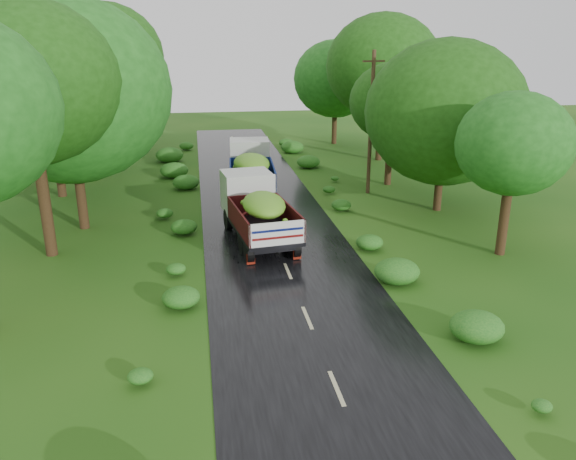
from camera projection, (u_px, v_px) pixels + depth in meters
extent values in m
plane|color=#16450E|center=(337.00, 389.00, 14.83)|extent=(120.00, 120.00, 0.00)
cube|color=black|center=(302.00, 305.00, 19.50)|extent=(6.50, 80.00, 0.02)
cube|color=#BFB78C|center=(337.00, 388.00, 14.82)|extent=(0.12, 1.60, 0.00)
cube|color=#BFB78C|center=(307.00, 318.00, 18.56)|extent=(0.12, 1.60, 0.00)
cube|color=#BFB78C|center=(288.00, 271.00, 22.30)|extent=(0.12, 1.60, 0.00)
cube|color=#BFB78C|center=(274.00, 238.00, 26.03)|extent=(0.12, 1.60, 0.00)
cube|color=#BFB78C|center=(264.00, 213.00, 29.77)|extent=(0.12, 1.60, 0.00)
cube|color=#BFB78C|center=(255.00, 193.00, 33.50)|extent=(0.12, 1.60, 0.00)
cube|color=#BFB78C|center=(249.00, 178.00, 37.24)|extent=(0.12, 1.60, 0.00)
cube|color=#BFB78C|center=(244.00, 165.00, 40.97)|extent=(0.12, 1.60, 0.00)
cube|color=#BFB78C|center=(239.00, 154.00, 44.71)|extent=(0.12, 1.60, 0.00)
cube|color=#BFB78C|center=(236.00, 146.00, 48.44)|extent=(0.12, 1.60, 0.00)
cube|color=#BFB78C|center=(232.00, 138.00, 52.18)|extent=(0.12, 1.60, 0.00)
cube|color=black|center=(258.00, 228.00, 25.37)|extent=(2.49, 5.93, 0.29)
cylinder|color=black|center=(228.00, 219.00, 27.05)|extent=(0.42, 1.05, 1.02)
cylinder|color=black|center=(268.00, 216.00, 27.58)|extent=(0.42, 1.05, 1.02)
cylinder|color=black|center=(243.00, 243.00, 23.97)|extent=(0.42, 1.05, 1.02)
cylinder|color=black|center=(288.00, 238.00, 24.50)|extent=(0.42, 1.05, 1.02)
cylinder|color=black|center=(249.00, 251.00, 23.02)|extent=(0.42, 1.05, 1.02)
cylinder|color=black|center=(295.00, 246.00, 23.56)|extent=(0.42, 1.05, 1.02)
cube|color=maroon|center=(251.00, 259.00, 22.78)|extent=(0.35, 0.09, 0.46)
cube|color=maroon|center=(297.00, 254.00, 23.31)|extent=(0.35, 0.09, 0.46)
cube|color=silver|center=(247.00, 191.00, 27.09)|extent=(2.49, 2.21, 1.94)
cube|color=black|center=(264.00, 230.00, 24.33)|extent=(2.89, 4.66, 0.16)
cube|color=#470E0C|center=(238.00, 220.00, 23.83)|extent=(0.65, 4.36, 0.97)
cube|color=#470E0C|center=(289.00, 216.00, 24.45)|extent=(0.65, 4.36, 0.97)
cube|color=#470E0C|center=(253.00, 205.00, 26.09)|extent=(2.34, 0.38, 0.97)
cube|color=silver|center=(278.00, 234.00, 22.19)|extent=(2.34, 0.38, 0.97)
ellipsoid|color=#409A1C|center=(264.00, 204.00, 23.94)|extent=(2.43, 3.91, 1.02)
cube|color=black|center=(251.00, 184.00, 32.90)|extent=(2.24, 6.17, 0.30)
cylinder|color=black|center=(233.00, 178.00, 34.93)|extent=(0.37, 1.09, 1.08)
cylinder|color=black|center=(267.00, 177.00, 35.13)|extent=(0.37, 1.09, 1.08)
cylinder|color=black|center=(234.00, 193.00, 31.56)|extent=(0.37, 1.09, 1.08)
cylinder|color=black|center=(271.00, 192.00, 31.76)|extent=(0.37, 1.09, 1.08)
cylinder|color=black|center=(234.00, 198.00, 30.52)|extent=(0.37, 1.09, 1.08)
cylinder|color=black|center=(272.00, 197.00, 30.72)|extent=(0.37, 1.09, 1.08)
cube|color=maroon|center=(234.00, 204.00, 30.26)|extent=(0.37, 0.07, 0.48)
cube|color=maroon|center=(273.00, 203.00, 30.45)|extent=(0.37, 0.07, 0.48)
cube|color=silver|center=(250.00, 156.00, 34.80)|extent=(2.50, 2.19, 2.04)
cube|color=black|center=(252.00, 185.00, 31.76)|extent=(2.77, 4.78, 0.17)
cube|color=navy|center=(231.00, 175.00, 31.46)|extent=(0.38, 4.62, 1.02)
cube|color=navy|center=(273.00, 174.00, 31.68)|extent=(0.38, 4.62, 1.02)
cube|color=navy|center=(250.00, 166.00, 33.71)|extent=(2.47, 0.24, 1.02)
cube|color=silver|center=(253.00, 184.00, 29.43)|extent=(2.47, 0.24, 1.02)
ellipsoid|color=#409A1C|center=(252.00, 163.00, 31.36)|extent=(2.32, 4.01, 1.08)
cylinder|color=#382616|center=(371.00, 124.00, 32.34)|extent=(0.28, 0.28, 8.20)
cube|color=#382616|center=(374.00, 61.00, 31.21)|extent=(1.40, 0.51, 0.10)
cylinder|color=black|center=(39.00, 161.00, 22.70)|extent=(0.48, 0.48, 8.15)
ellipsoid|color=#18460D|center=(27.00, 82.00, 21.70)|extent=(3.78, 3.78, 3.40)
cylinder|color=black|center=(76.00, 153.00, 26.22)|extent=(0.46, 0.46, 7.44)
ellipsoid|color=#18460D|center=(68.00, 91.00, 25.30)|extent=(4.31, 4.31, 3.88)
cylinder|color=black|center=(53.00, 124.00, 31.61)|extent=(0.48, 0.48, 8.42)
ellipsoid|color=#18460D|center=(45.00, 65.00, 30.57)|extent=(4.28, 4.28, 3.85)
cylinder|color=black|center=(82.00, 125.00, 35.76)|extent=(0.45, 0.45, 7.13)
ellipsoid|color=#18460D|center=(77.00, 81.00, 34.89)|extent=(4.05, 4.05, 3.65)
cylinder|color=black|center=(79.00, 113.00, 39.97)|extent=(0.46, 0.46, 7.50)
ellipsoid|color=#18460D|center=(74.00, 72.00, 39.05)|extent=(4.14, 4.14, 3.73)
cylinder|color=black|center=(109.00, 98.00, 44.91)|extent=(0.48, 0.48, 8.50)
ellipsoid|color=#18460D|center=(105.00, 56.00, 43.86)|extent=(4.25, 4.25, 3.83)
cylinder|color=black|center=(507.00, 193.00, 23.25)|extent=(0.41, 0.41, 5.42)
ellipsoid|color=#195515|center=(514.00, 144.00, 22.58)|extent=(3.06, 3.06, 2.75)
cylinder|color=black|center=(441.00, 156.00, 29.37)|extent=(0.42, 0.42, 5.90)
ellipsoid|color=#195515|center=(445.00, 113.00, 28.64)|extent=(4.06, 4.06, 3.65)
cylinder|color=black|center=(390.00, 138.00, 34.69)|extent=(0.42, 0.42, 5.86)
ellipsoid|color=#195515|center=(392.00, 102.00, 33.97)|extent=(3.23, 3.23, 2.90)
cylinder|color=black|center=(381.00, 108.00, 41.59)|extent=(0.47, 0.47, 7.82)
ellipsoid|color=#195515|center=(383.00, 66.00, 40.63)|extent=(4.08, 4.08, 3.67)
cylinder|color=black|center=(335.00, 107.00, 48.45)|extent=(0.43, 0.43, 6.29)
ellipsoid|color=#195515|center=(336.00, 79.00, 47.68)|extent=(3.80, 3.80, 3.42)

